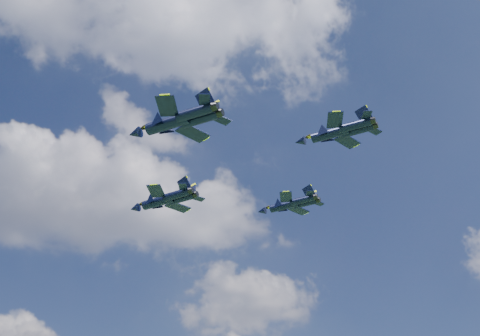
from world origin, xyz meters
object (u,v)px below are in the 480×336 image
jet_lead (156,202)px  jet_left (165,124)px  jet_slot (328,134)px  jet_right (282,206)px

jet_lead → jet_left: size_ratio=0.89×
jet_lead → jet_slot: size_ratio=1.05×
jet_left → jet_right: 37.97m
jet_left → jet_right: bearing=-6.8°
jet_slot → jet_right: bearing=37.7°
jet_lead → jet_right: size_ratio=1.10×
jet_lead → jet_slot: jet_slot is taller
jet_left → jet_slot: jet_slot is taller
jet_left → jet_slot: size_ratio=1.18×
jet_slot → jet_left: bearing=125.9°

